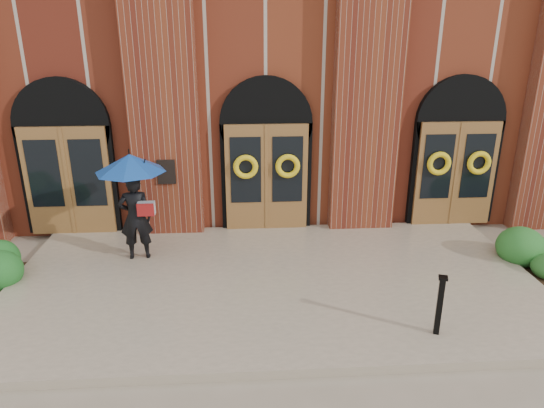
{
  "coord_description": "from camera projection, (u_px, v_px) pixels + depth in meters",
  "views": [
    {
      "loc": [
        -0.58,
        -8.05,
        4.63
      ],
      "look_at": [
        0.02,
        1.0,
        1.36
      ],
      "focal_mm": 32.0,
      "sensor_mm": 36.0,
      "label": 1
    }
  ],
  "objects": [
    {
      "name": "ground",
      "position": [
        275.0,
        290.0,
        9.16
      ],
      "size": [
        90.0,
        90.0,
        0.0
      ],
      "primitive_type": "plane",
      "color": "gray",
      "rests_on": "ground"
    },
    {
      "name": "landing",
      "position": [
        274.0,
        282.0,
        9.28
      ],
      "size": [
        10.0,
        5.3,
        0.15
      ],
      "primitive_type": "cube",
      "color": "tan",
      "rests_on": "ground"
    },
    {
      "name": "church_building",
      "position": [
        256.0,
        66.0,
        16.22
      ],
      "size": [
        16.2,
        12.53,
        7.0
      ],
      "color": "maroon",
      "rests_on": "ground"
    },
    {
      "name": "man_with_umbrella",
      "position": [
        133.0,
        187.0,
        9.61
      ],
      "size": [
        1.56,
        1.56,
        2.21
      ],
      "rotation": [
        0.0,
        0.0,
        3.28
      ],
      "color": "black",
      "rests_on": "landing"
    },
    {
      "name": "metal_post",
      "position": [
        440.0,
        304.0,
        7.42
      ],
      "size": [
        0.17,
        0.17,
        0.99
      ],
      "rotation": [
        0.0,
        0.0,
        -0.33
      ],
      "color": "black",
      "rests_on": "landing"
    },
    {
      "name": "hedge_wall_left",
      "position": [
        6.0,
        263.0,
        9.45
      ],
      "size": [
        2.74,
        1.1,
        0.7
      ],
      "primitive_type": "ellipsoid",
      "color": "#1C541D",
      "rests_on": "ground"
    }
  ]
}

